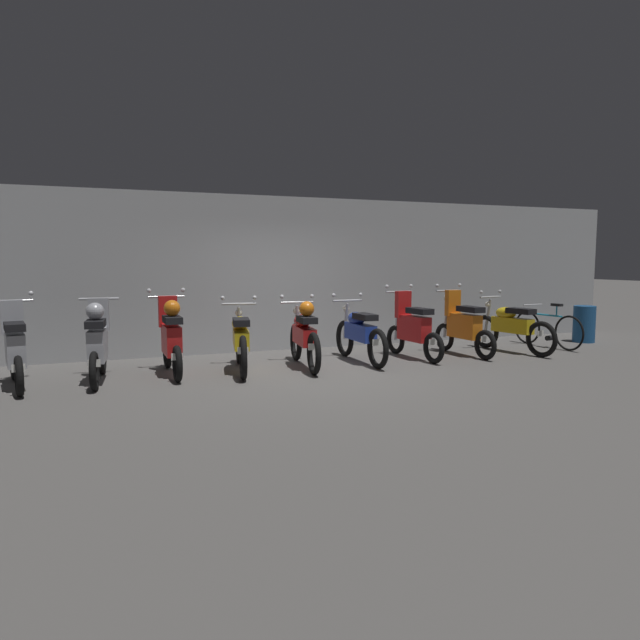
# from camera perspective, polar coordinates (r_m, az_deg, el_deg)

# --- Properties ---
(ground_plane) EXTENTS (80.00, 80.00, 0.00)m
(ground_plane) POSITION_cam_1_polar(r_m,az_deg,el_deg) (8.79, -0.51, -5.30)
(ground_plane) COLOR #565451
(back_wall) EXTENTS (16.28, 0.30, 2.93)m
(back_wall) POSITION_cam_1_polar(r_m,az_deg,el_deg) (10.96, -5.16, 4.63)
(back_wall) COLOR #9EA0A3
(back_wall) RESTS_ON ground
(motorbike_slot_0) EXTENTS (0.58, 1.67, 1.29)m
(motorbike_slot_0) POSITION_cam_1_polar(r_m,az_deg,el_deg) (8.72, -28.31, -2.59)
(motorbike_slot_0) COLOR black
(motorbike_slot_0) RESTS_ON ground
(motorbike_slot_1) EXTENTS (0.56, 1.68, 1.18)m
(motorbike_slot_1) POSITION_cam_1_polar(r_m,az_deg,el_deg) (8.64, -21.43, -2.11)
(motorbike_slot_1) COLOR black
(motorbike_slot_1) RESTS_ON ground
(motorbike_slot_2) EXTENTS (0.59, 1.68, 1.29)m
(motorbike_slot_2) POSITION_cam_1_polar(r_m,az_deg,el_deg) (8.83, -14.72, -1.70)
(motorbike_slot_2) COLOR black
(motorbike_slot_2) RESTS_ON ground
(motorbike_slot_3) EXTENTS (0.62, 1.93, 1.15)m
(motorbike_slot_3) POSITION_cam_1_polar(r_m,az_deg,el_deg) (8.92, -7.97, -1.98)
(motorbike_slot_3) COLOR black
(motorbike_slot_3) RESTS_ON ground
(motorbike_slot_4) EXTENTS (0.59, 1.95, 1.15)m
(motorbike_slot_4) POSITION_cam_1_polar(r_m,az_deg,el_deg) (9.16, -1.61, -1.49)
(motorbike_slot_4) COLOR black
(motorbike_slot_4) RESTS_ON ground
(motorbike_slot_5) EXTENTS (0.59, 1.95, 1.15)m
(motorbike_slot_5) POSITION_cam_1_polar(r_m,az_deg,el_deg) (9.64, 4.00, -1.34)
(motorbike_slot_5) COLOR black
(motorbike_slot_5) RESTS_ON ground
(motorbike_slot_6) EXTENTS (0.59, 1.68, 1.29)m
(motorbike_slot_6) POSITION_cam_1_polar(r_m,az_deg,el_deg) (10.12, 9.28, -0.85)
(motorbike_slot_6) COLOR black
(motorbike_slot_6) RESTS_ON ground
(motorbike_slot_7) EXTENTS (0.59, 1.68, 1.29)m
(motorbike_slot_7) POSITION_cam_1_polar(r_m,az_deg,el_deg) (10.67, 14.14, -0.61)
(motorbike_slot_7) COLOR black
(motorbike_slot_7) RESTS_ON ground
(motorbike_slot_8) EXTENTS (0.60, 1.94, 1.15)m
(motorbike_slot_8) POSITION_cam_1_polar(r_m,az_deg,el_deg) (11.24, 18.64, -0.59)
(motorbike_slot_8) COLOR black
(motorbike_slot_8) RESTS_ON ground
(bicycle) EXTENTS (0.50, 1.73, 0.89)m
(bicycle) POSITION_cam_1_polar(r_m,az_deg,el_deg) (12.17, 21.88, -0.85)
(bicycle) COLOR black
(bicycle) RESTS_ON ground
(trash_bin) EXTENTS (0.44, 0.44, 0.77)m
(trash_bin) POSITION_cam_1_polar(r_m,az_deg,el_deg) (13.23, 25.00, -0.37)
(trash_bin) COLOR navy
(trash_bin) RESTS_ON ground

